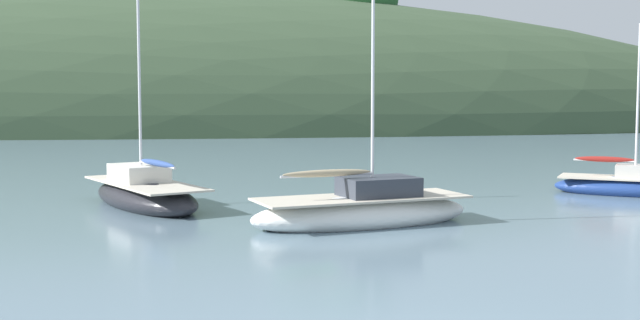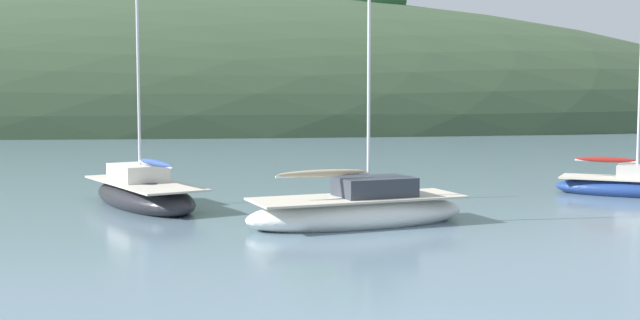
# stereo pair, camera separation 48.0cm
# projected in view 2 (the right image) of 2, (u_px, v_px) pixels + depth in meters

# --- Properties ---
(far_shoreline_hill) EXTENTS (150.00, 36.00, 30.69)m
(far_shoreline_hill) POSITION_uv_depth(u_px,v_px,m) (26.00, 127.00, 79.17)
(far_shoreline_hill) COLOR #384C33
(far_shoreline_hill) RESTS_ON ground
(sailboat_red_portside) EXTENTS (5.10, 6.79, 9.26)m
(sailboat_red_portside) POSITION_uv_depth(u_px,v_px,m) (144.00, 194.00, 26.96)
(sailboat_red_portside) COLOR #232328
(sailboat_red_portside) RESTS_ON ground
(sailboat_cream_ketch) EXTENTS (5.35, 3.96, 6.30)m
(sailboat_cream_ketch) POSITION_uv_depth(u_px,v_px,m) (630.00, 186.00, 29.70)
(sailboat_cream_ketch) COLOR navy
(sailboat_cream_ketch) RESTS_ON ground
(sailboat_black_sloop) EXTENTS (6.91, 4.14, 8.58)m
(sailboat_black_sloop) POSITION_uv_depth(u_px,v_px,m) (359.00, 210.00, 23.27)
(sailboat_black_sloop) COLOR white
(sailboat_black_sloop) RESTS_ON ground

